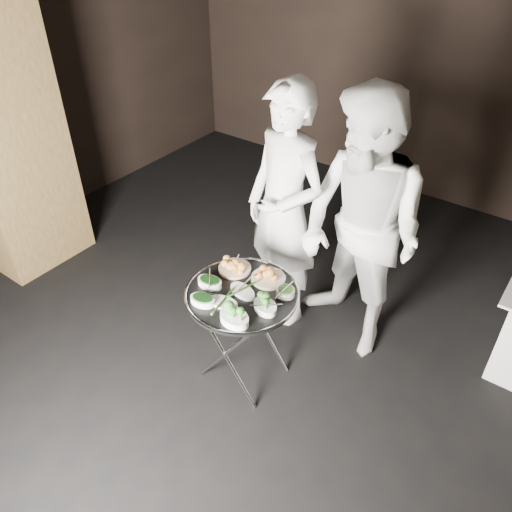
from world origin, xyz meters
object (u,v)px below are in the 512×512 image
Objects in this scene: serving_tray at (242,294)px; waiter_left at (284,211)px; tray_stand at (243,331)px; waiter_right at (361,231)px.

waiter_left is (-0.17, 0.73, 0.19)m from serving_tray.
serving_tray is 0.39× the size of waiter_left.
tray_stand is at bearing -90.00° from serving_tray.
waiter_right reaches higher than waiter_left.
waiter_left is at bearing 103.01° from serving_tray.
serving_tray is at bearing -96.12° from waiter_right.
waiter_right is (0.41, 0.77, 0.54)m from tray_stand.
waiter_right is at bearing 61.99° from serving_tray.
tray_stand is 1.02× the size of serving_tray.
tray_stand is at bearing -62.40° from waiter_left.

